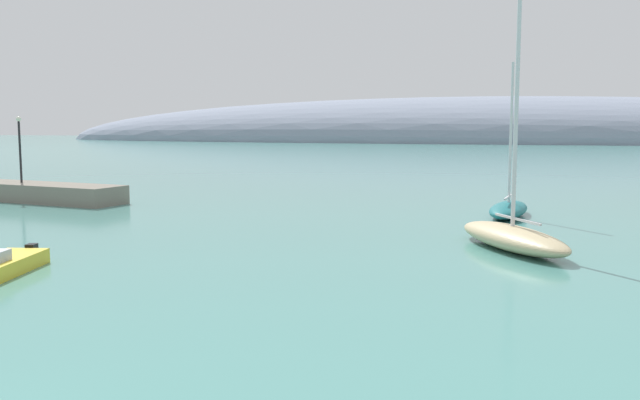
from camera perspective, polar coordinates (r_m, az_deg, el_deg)
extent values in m
cube|color=gray|center=(55.34, -25.15, 0.74)|extent=(21.09, 6.10, 1.30)
ellipsoid|color=gray|center=(230.81, 12.66, 4.84)|extent=(310.10, 63.72, 29.92)
ellipsoid|color=#C6B284|center=(30.92, 16.00, -3.11)|extent=(6.22, 7.78, 1.06)
cylinder|color=silver|center=(30.52, 16.31, 7.01)|extent=(0.18, 0.18, 9.81)
cube|color=silver|center=(30.49, 16.40, -1.57)|extent=(2.01, 2.99, 0.10)
ellipsoid|color=#1E6B70|center=(41.90, 15.71, -0.79)|extent=(2.69, 6.76, 0.89)
cylinder|color=silver|center=(41.59, 15.90, 5.50)|extent=(0.16, 0.16, 8.30)
cube|color=silver|center=(41.52, 15.68, 0.25)|extent=(0.40, 2.96, 0.10)
cube|color=yellow|center=(27.70, -25.46, -5.08)|extent=(2.75, 4.57, 0.58)
cube|color=black|center=(29.75, -23.27, -3.94)|extent=(0.46, 0.52, 0.52)
cylinder|color=black|center=(53.88, -24.10, 3.73)|extent=(0.16, 0.16, 4.46)
sphere|color=#EAEACC|center=(53.85, -24.22, 6.29)|extent=(0.36, 0.36, 0.36)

